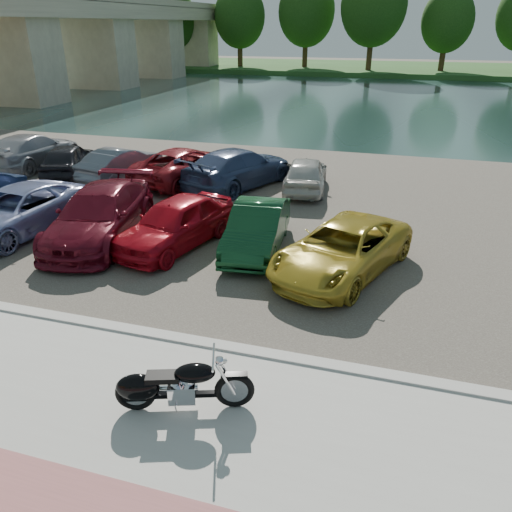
{
  "coord_description": "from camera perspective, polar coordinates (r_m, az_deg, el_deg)",
  "views": [
    {
      "loc": [
        2.7,
        -5.84,
        6.02
      ],
      "look_at": [
        -0.32,
        4.29,
        1.1
      ],
      "focal_mm": 35.0,
      "sensor_mm": 36.0,
      "label": 1
    }
  ],
  "objects": [
    {
      "name": "ground",
      "position": [
        8.81,
        -6.32,
        -18.32
      ],
      "size": [
        200.0,
        200.0,
        0.0
      ],
      "primitive_type": "plane",
      "color": "#595447",
      "rests_on": "ground"
    },
    {
      "name": "promenade",
      "position": [
        8.14,
        -9.22,
        -22.59
      ],
      "size": [
        60.0,
        6.0,
        0.1
      ],
      "primitive_type": "cube",
      "color": "#B0ACA5",
      "rests_on": "ground"
    },
    {
      "name": "kerb",
      "position": [
        10.2,
        -2.0,
        -10.71
      ],
      "size": [
        60.0,
        0.3,
        0.14
      ],
      "primitive_type": "cube",
      "color": "#B0ACA5",
      "rests_on": "ground"
    },
    {
      "name": "parking_lot",
      "position": [
        18.08,
        7.07,
        5.39
      ],
      "size": [
        60.0,
        18.0,
        0.04
      ],
      "primitive_type": "cube",
      "color": "#453F37",
      "rests_on": "ground"
    },
    {
      "name": "river",
      "position": [
        46.31,
        13.68,
        16.84
      ],
      "size": [
        120.0,
        40.0,
        0.0
      ],
      "primitive_type": "cube",
      "color": "#192D2D",
      "rests_on": "ground"
    },
    {
      "name": "far_bank",
      "position": [
        78.1,
        15.48,
        19.94
      ],
      "size": [
        120.0,
        24.0,
        0.6
      ],
      "primitive_type": "cube",
      "color": "#214A1A",
      "rests_on": "ground"
    },
    {
      "name": "bridge",
      "position": [
        56.02,
        -18.2,
        23.34
      ],
      "size": [
        7.0,
        56.0,
        8.55
      ],
      "color": "tan",
      "rests_on": "ground"
    },
    {
      "name": "far_trees",
      "position": [
        71.66,
        19.78,
        24.84
      ],
      "size": [
        70.25,
        10.68,
        12.52
      ],
      "color": "#3E2A16",
      "rests_on": "far_bank"
    },
    {
      "name": "motorcycle",
      "position": [
        8.67,
        -9.62,
        -14.45
      ],
      "size": [
        2.25,
        1.06,
        1.05
      ],
      "rotation": [
        0.0,
        0.0,
        0.33
      ],
      "color": "black",
      "rests_on": "promenade"
    },
    {
      "name": "car_2",
      "position": [
        17.29,
        -25.65,
        4.69
      ],
      "size": [
        2.94,
        5.3,
        1.4
      ],
      "primitive_type": "imported",
      "rotation": [
        0.0,
        0.0,
        -0.12
      ],
      "color": "#7F89B9",
      "rests_on": "parking_lot"
    },
    {
      "name": "car_3",
      "position": [
        15.76,
        -17.41,
        4.5
      ],
      "size": [
        3.08,
        5.61,
        1.54
      ],
      "primitive_type": "imported",
      "rotation": [
        0.0,
        0.0,
        0.18
      ],
      "color": "#5A0C1A",
      "rests_on": "parking_lot"
    },
    {
      "name": "car_4",
      "position": [
        14.73,
        -9.2,
        3.76
      ],
      "size": [
        2.71,
        4.57,
        1.46
      ],
      "primitive_type": "imported",
      "rotation": [
        0.0,
        0.0,
        -0.25
      ],
      "color": "#A70B17",
      "rests_on": "parking_lot"
    },
    {
      "name": "car_5",
      "position": [
        14.33,
        0.12,
        3.22
      ],
      "size": [
        1.82,
        4.18,
        1.34
      ],
      "primitive_type": "imported",
      "rotation": [
        0.0,
        0.0,
        0.1
      ],
      "color": "#103E1F",
      "rests_on": "parking_lot"
    },
    {
      "name": "car_6",
      "position": [
        13.16,
        9.8,
        0.77
      ],
      "size": [
        3.74,
        5.26,
        1.33
      ],
      "primitive_type": "imported",
      "rotation": [
        0.0,
        0.0,
        -0.36
      ],
      "color": "gold",
      "rests_on": "parking_lot"
    },
    {
      "name": "car_7",
      "position": [
        25.34,
        -24.24,
        10.93
      ],
      "size": [
        2.15,
        5.24,
        1.52
      ],
      "primitive_type": "imported",
      "rotation": [
        0.0,
        0.0,
        3.15
      ],
      "color": "#919299",
      "rests_on": "parking_lot"
    },
    {
      "name": "car_8",
      "position": [
        23.42,
        -20.67,
        10.31
      ],
      "size": [
        2.85,
        4.3,
        1.36
      ],
      "primitive_type": "imported",
      "rotation": [
        0.0,
        0.0,
        3.48
      ],
      "color": "black",
      "rests_on": "parking_lot"
    },
    {
      "name": "car_9",
      "position": [
        22.05,
        -15.14,
        10.16
      ],
      "size": [
        2.21,
        4.23,
        1.33
      ],
      "primitive_type": "imported",
      "rotation": [
        0.0,
        0.0,
        2.93
      ],
      "color": "#565C68",
      "rests_on": "parking_lot"
    },
    {
      "name": "car_10",
      "position": [
        21.15,
        -8.02,
        10.28
      ],
      "size": [
        3.63,
        5.51,
        1.41
      ],
      "primitive_type": "imported",
      "rotation": [
        0.0,
        0.0,
        2.86
      ],
      "color": "maroon",
      "rests_on": "parking_lot"
    },
    {
      "name": "car_11",
      "position": [
        20.26,
        -1.99,
        10.05
      ],
      "size": [
        3.97,
        5.72,
        1.54
      ],
      "primitive_type": "imported",
      "rotation": [
        0.0,
        0.0,
        2.76
      ],
      "color": "#344366",
      "rests_on": "parking_lot"
    },
    {
      "name": "car_12",
      "position": [
        19.88,
        5.69,
        9.35
      ],
      "size": [
        2.05,
        4.09,
        1.34
      ],
      "primitive_type": "imported",
      "rotation": [
        0.0,
        0.0,
        3.26
      ],
      "color": "#B7B7B2",
      "rests_on": "parking_lot"
    }
  ]
}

